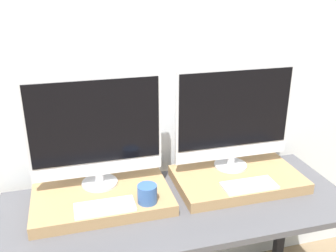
{
  "coord_description": "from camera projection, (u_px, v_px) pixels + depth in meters",
  "views": [
    {
      "loc": [
        -0.45,
        -1.11,
        1.74
      ],
      "look_at": [
        0.0,
        0.51,
        1.07
      ],
      "focal_mm": 40.0,
      "sensor_mm": 36.0,
      "label": 1
    }
  ],
  "objects": [
    {
      "name": "wooden_riser_left",
      "position": [
        102.0,
        199.0,
        1.75
      ],
      "size": [
        0.64,
        0.38,
        0.05
      ],
      "color": "#99754C",
      "rests_on": "workbench"
    },
    {
      "name": "wall_back",
      "position": [
        157.0,
        70.0,
        1.91
      ],
      "size": [
        8.0,
        0.04,
        2.6
      ],
      "color": "silver",
      "rests_on": "ground_plane"
    },
    {
      "name": "mug",
      "position": [
        147.0,
        194.0,
        1.66
      ],
      "size": [
        0.09,
        0.09,
        0.08
      ],
      "color": "#335693",
      "rests_on": "wooden_riser_left"
    },
    {
      "name": "monitor_right",
      "position": [
        234.0,
        117.0,
        1.89
      ],
      "size": [
        0.62,
        0.17,
        0.53
      ],
      "color": "silver",
      "rests_on": "wooden_riser_right"
    },
    {
      "name": "wooden_riser_right",
      "position": [
        238.0,
        179.0,
        1.92
      ],
      "size": [
        0.64,
        0.38,
        0.05
      ],
      "color": "#99754C",
      "rests_on": "workbench"
    },
    {
      "name": "keyboard_left",
      "position": [
        105.0,
        207.0,
        1.63
      ],
      "size": [
        0.26,
        0.12,
        0.01
      ],
      "color": "silver",
      "rests_on": "wooden_riser_left"
    },
    {
      "name": "monitor_left",
      "position": [
        96.0,
        131.0,
        1.72
      ],
      "size": [
        0.62,
        0.17,
        0.53
      ],
      "color": "silver",
      "rests_on": "wooden_riser_left"
    },
    {
      "name": "keyboard_right",
      "position": [
        249.0,
        185.0,
        1.8
      ],
      "size": [
        0.26,
        0.12,
        0.01
      ],
      "color": "silver",
      "rests_on": "wooden_riser_right"
    },
    {
      "name": "workbench",
      "position": [
        178.0,
        218.0,
        1.8
      ],
      "size": [
        1.65,
        0.65,
        0.75
      ],
      "color": "#47474C",
      "rests_on": "ground_plane"
    }
  ]
}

